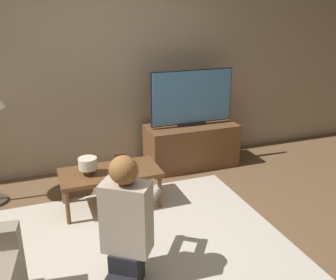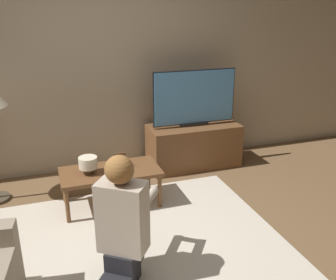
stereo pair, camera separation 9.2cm
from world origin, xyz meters
name	(u,v)px [view 1 (the left image)]	position (x,y,z in m)	size (l,w,h in m)	color
ground_plane	(139,255)	(0.00, 0.00, 0.00)	(10.00, 10.00, 0.00)	brown
wall_back	(89,64)	(0.00, 1.93, 1.30)	(10.00, 0.06, 2.60)	tan
rug	(139,255)	(0.00, 0.00, 0.01)	(2.55, 2.29, 0.02)	beige
tv_stand	(191,145)	(1.14, 1.55, 0.27)	(1.13, 0.50, 0.54)	brown
tv	(192,98)	(1.14, 1.55, 0.88)	(1.05, 0.08, 0.68)	black
coffee_table	(110,175)	(-0.03, 0.87, 0.35)	(0.98, 0.50, 0.40)	brown
person_kneeling	(126,223)	(-0.16, -0.26, 0.50)	(0.69, 0.82, 0.99)	#232328
picture_frame	(120,160)	(0.08, 0.92, 0.47)	(0.11, 0.01, 0.15)	brown
table_lamp	(88,165)	(-0.25, 0.86, 0.50)	(0.18, 0.18, 0.17)	#4C3823
remote	(115,173)	(0.00, 0.77, 0.41)	(0.04, 0.15, 0.02)	black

